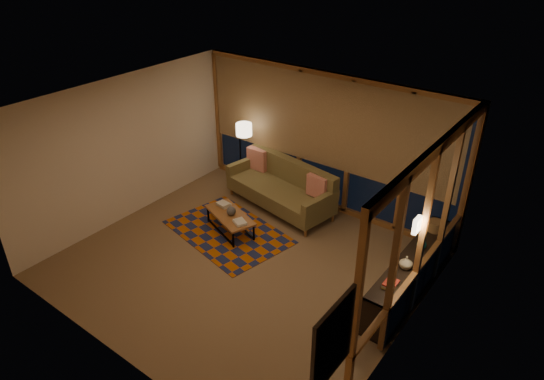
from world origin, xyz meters
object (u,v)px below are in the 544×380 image
Objects in this scene: bookshelf at (411,274)px; sofa at (280,187)px; coffee_table at (230,223)px; floor_lamp at (240,151)px.

sofa is at bearing 164.85° from bookshelf.
floor_lamp reaches higher than coffee_table.
sofa is 1.50× the size of floor_lamp.
bookshelf is (4.39, -1.20, -0.42)m from floor_lamp.
coffee_table is at bearing -90.08° from sofa.
bookshelf is (3.29, 0.40, 0.14)m from coffee_table.
bookshelf is at bearing -5.01° from sofa.
sofa is at bearing 100.55° from coffee_table.
floor_lamp is 0.58× the size of bookshelf.
sofa is 2.07× the size of coffee_table.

